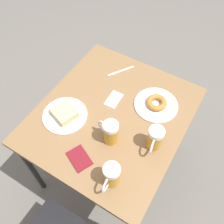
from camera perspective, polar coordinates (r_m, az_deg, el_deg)
name	(u,v)px	position (r m, az deg, el deg)	size (l,w,h in m)	color
ground_plane	(112,165)	(2.03, 0.00, -12.11)	(8.00, 8.00, 0.00)	#666059
table	(112,121)	(1.45, 0.00, -1.97)	(0.80, 0.90, 0.73)	olive
plate_with_cake	(65,114)	(1.39, -10.78, -0.47)	(0.25, 0.25, 0.05)	white
plate_with_donut	(156,104)	(1.44, 10.07, 1.84)	(0.25, 0.25, 0.04)	white
beer_mug_left	(111,176)	(1.15, -0.17, -14.34)	(0.08, 0.13, 0.14)	#C68C23
beer_mug_center	(110,132)	(1.25, -0.39, -4.60)	(0.13, 0.08, 0.14)	#C68C23
beer_mug_right	(155,139)	(1.25, 9.76, -6.04)	(0.08, 0.13, 0.14)	#C68C23
napkin_folded	(114,99)	(1.45, 0.39, 2.90)	(0.07, 0.12, 0.00)	white
fork	(121,71)	(1.60, 2.07, 9.36)	(0.11, 0.16, 0.00)	silver
passport_near_edge	(80,158)	(1.27, -7.42, -10.48)	(0.15, 0.13, 0.01)	maroon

